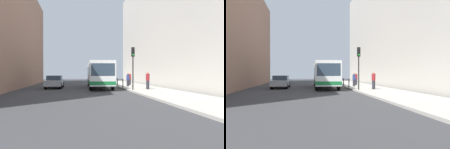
# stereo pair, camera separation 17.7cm
# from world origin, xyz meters

# --- Properties ---
(ground_plane) EXTENTS (80.00, 80.00, 0.00)m
(ground_plane) POSITION_xyz_m (0.00, 0.00, 0.00)
(ground_plane) COLOR #38383A
(sidewalk) EXTENTS (4.40, 40.00, 0.15)m
(sidewalk) POSITION_xyz_m (5.40, 0.00, 0.07)
(sidewalk) COLOR #ADA89E
(sidewalk) RESTS_ON ground
(building_right) EXTENTS (7.00, 32.00, 16.34)m
(building_right) POSITION_xyz_m (11.50, 4.00, 8.17)
(building_right) COLOR #BCB7AD
(building_right) RESTS_ON ground
(bus) EXTENTS (3.00, 11.12, 3.00)m
(bus) POSITION_xyz_m (0.91, 3.24, 1.73)
(bus) COLOR white
(bus) RESTS_ON ground
(car_beside_bus) EXTENTS (1.94, 4.44, 1.48)m
(car_beside_bus) POSITION_xyz_m (-4.28, 3.32, 0.78)
(car_beside_bus) COLOR #A5A8AD
(car_beside_bus) RESTS_ON ground
(traffic_light) EXTENTS (0.28, 0.33, 4.10)m
(traffic_light) POSITION_xyz_m (3.55, -2.45, 3.01)
(traffic_light) COLOR black
(traffic_light) RESTS_ON sidewalk
(bollard_near) EXTENTS (0.11, 0.11, 0.95)m
(bollard_near) POSITION_xyz_m (3.45, 1.26, 0.62)
(bollard_near) COLOR black
(bollard_near) RESTS_ON sidewalk
(bollard_mid) EXTENTS (0.11, 0.11, 0.95)m
(bollard_mid) POSITION_xyz_m (3.45, 4.33, 0.62)
(bollard_mid) COLOR black
(bollard_mid) RESTS_ON sidewalk
(bollard_far) EXTENTS (0.11, 0.11, 0.95)m
(bollard_far) POSITION_xyz_m (3.45, 7.39, 0.62)
(bollard_far) COLOR black
(bollard_far) RESTS_ON sidewalk
(pedestrian_near_signal) EXTENTS (0.38, 0.38, 1.80)m
(pedestrian_near_signal) POSITION_xyz_m (5.23, -1.97, 1.05)
(pedestrian_near_signal) COLOR #26262D
(pedestrian_near_signal) RESTS_ON sidewalk
(pedestrian_mid_sidewalk) EXTENTS (0.38, 0.38, 1.63)m
(pedestrian_mid_sidewalk) POSITION_xyz_m (4.40, 2.62, 0.96)
(pedestrian_mid_sidewalk) COLOR #26262D
(pedestrian_mid_sidewalk) RESTS_ON sidewalk
(pedestrian_far_sidewalk) EXTENTS (0.38, 0.38, 1.68)m
(pedestrian_far_sidewalk) POSITION_xyz_m (5.44, 5.51, 0.99)
(pedestrian_far_sidewalk) COLOR #26262D
(pedestrian_far_sidewalk) RESTS_ON sidewalk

